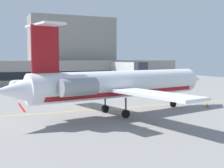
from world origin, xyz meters
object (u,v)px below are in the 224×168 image
belt_loader (58,87)px  fuel_tank (27,85)px  regional_jet (119,84)px  pushback_tractor (28,93)px

belt_loader → fuel_tank: fuel_tank is taller
regional_jet → belt_loader: regional_jet is taller
regional_jet → pushback_tractor: 19.86m
pushback_tractor → belt_loader: size_ratio=0.99×
pushback_tractor → belt_loader: 9.18m
belt_loader → fuel_tank: size_ratio=0.57×
regional_jet → belt_loader: 24.96m
pushback_tractor → fuel_tank: bearing=83.9°
pushback_tractor → fuel_tank: fuel_tank is taller
belt_loader → fuel_tank: (-5.19, 3.26, 0.38)m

